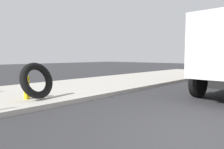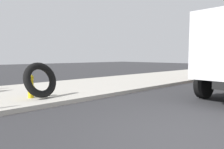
% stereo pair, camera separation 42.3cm
% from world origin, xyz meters
% --- Properties ---
extents(ground_plane, '(80.00, 80.00, 0.00)m').
position_xyz_m(ground_plane, '(0.00, 0.00, 0.00)').
color(ground_plane, '#2D2D30').
extents(sidewalk_curb, '(36.00, 5.00, 0.15)m').
position_xyz_m(sidewalk_curb, '(0.00, 6.50, 0.07)').
color(sidewalk_curb, '#ADA89E').
rests_on(sidewalk_curb, ground).
extents(fire_hydrant, '(0.21, 0.49, 0.79)m').
position_xyz_m(fire_hydrant, '(-0.57, 5.16, 0.57)').
color(fire_hydrant, yellow).
rests_on(fire_hydrant, sidewalk_curb).
extents(loose_tire, '(1.31, 0.82, 1.23)m').
position_xyz_m(loose_tire, '(-0.34, 4.90, 0.76)').
color(loose_tire, black).
rests_on(loose_tire, sidewalk_curb).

